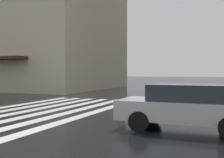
# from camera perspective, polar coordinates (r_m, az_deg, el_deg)

# --- Properties ---
(ground_plane) EXTENTS (220.00, 220.00, 0.00)m
(ground_plane) POSITION_cam_1_polar(r_m,az_deg,el_deg) (8.72, -20.92, -10.45)
(ground_plane) COLOR black
(zebra_crossing) EXTENTS (13.00, 5.50, 0.01)m
(zebra_crossing) POSITION_cam_1_polar(r_m,az_deg,el_deg) (13.03, -15.35, -6.49)
(zebra_crossing) COLOR silver
(zebra_crossing) RESTS_ON ground_plane
(haussmann_block_mid) EXTENTS (16.02, 23.81, 19.80)m
(haussmann_block_mid) POSITION_cam_1_polar(r_m,az_deg,el_deg) (36.09, -19.86, 13.95)
(haussmann_block_mid) COLOR beige
(haussmann_block_mid) RESTS_ON ground_plane
(car_silver) EXTENTS (1.85, 4.10, 1.41)m
(car_silver) POSITION_cam_1_polar(r_m,az_deg,el_deg) (8.83, 15.23, -5.30)
(car_silver) COLOR #B7B7BC
(car_silver) RESTS_ON ground_plane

